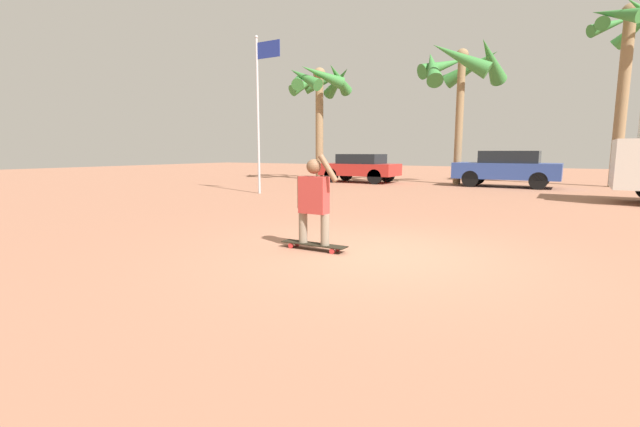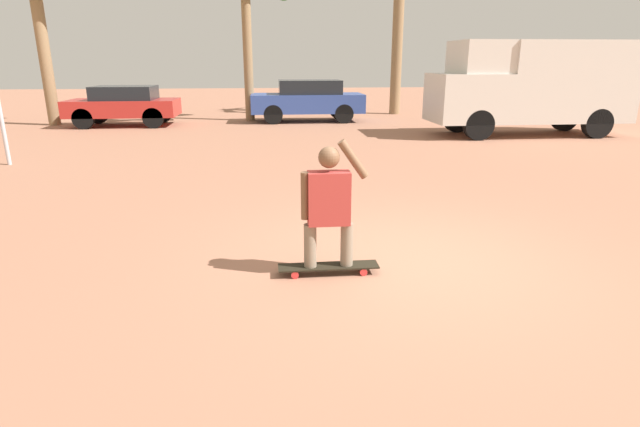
# 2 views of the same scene
# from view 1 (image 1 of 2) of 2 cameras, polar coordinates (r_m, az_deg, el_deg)

# --- Properties ---
(ground_plane) EXTENTS (80.00, 80.00, 0.00)m
(ground_plane) POSITION_cam_1_polar(r_m,az_deg,el_deg) (6.68, 7.60, -5.34)
(ground_plane) COLOR #A36B51
(skateboard) EXTENTS (1.13, 0.23, 0.10)m
(skateboard) POSITION_cam_1_polar(r_m,az_deg,el_deg) (6.86, -0.82, -4.18)
(skateboard) COLOR black
(skateboard) RESTS_ON ground_plane
(person_skateboarder) EXTENTS (0.73, 0.23, 1.42)m
(person_skateboarder) POSITION_cam_1_polar(r_m,az_deg,el_deg) (6.74, -0.84, 2.21)
(person_skateboarder) COLOR gray
(person_skateboarder) RESTS_ON skateboard
(parked_car_blue) EXTENTS (4.35, 1.77, 1.59)m
(parked_car_blue) POSITION_cam_1_polar(r_m,az_deg,el_deg) (20.65, 23.65, 5.60)
(parked_car_blue) COLOR black
(parked_car_blue) RESTS_ON ground_plane
(parked_car_red) EXTENTS (3.85, 1.85, 1.43)m
(parked_car_red) POSITION_cam_1_polar(r_m,az_deg,el_deg) (21.89, 5.37, 6.18)
(parked_car_red) COLOR black
(parked_car_red) RESTS_ON ground_plane
(palm_tree_near_van) EXTENTS (3.15, 3.39, 7.85)m
(palm_tree_near_van) POSITION_cam_1_polar(r_m,az_deg,el_deg) (23.53, 35.73, 18.21)
(palm_tree_near_van) COLOR #8E704C
(palm_tree_near_van) RESTS_ON ground_plane
(palm_tree_center_background) EXTENTS (4.09, 4.03, 6.61)m
(palm_tree_center_background) POSITION_cam_1_polar(r_m,az_deg,el_deg) (22.00, 18.10, 17.89)
(palm_tree_center_background) COLOR #8E704C
(palm_tree_center_background) RESTS_ON ground_plane
(palm_tree_far_left) EXTENTS (3.67, 3.71, 6.15)m
(palm_tree_far_left) POSITION_cam_1_polar(r_m,az_deg,el_deg) (23.90, -0.12, 16.70)
(palm_tree_far_left) COLOR #8E704C
(palm_tree_far_left) RESTS_ON ground_plane
(flagpole) EXTENTS (1.08, 0.12, 5.67)m
(flagpole) POSITION_cam_1_polar(r_m,az_deg,el_deg) (16.19, -8.01, 14.42)
(flagpole) COLOR #B7B7BC
(flagpole) RESTS_ON ground_plane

